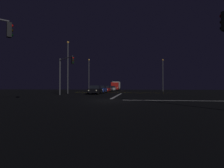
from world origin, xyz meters
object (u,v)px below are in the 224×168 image
Objects in this scene: traffic_signal_nw at (65,68)px; streetlamp_left_far at (89,73)px; sedan_silver at (113,88)px; sedan_blue at (101,89)px; streetlamp_left_near at (68,64)px; sedan_gray at (109,89)px; box_truck at (116,86)px; sedan_black at (95,90)px; streetlamp_right_far at (163,73)px; sedan_red at (106,89)px.

streetlamp_left_far reaches higher than traffic_signal_nw.
sedan_blue is at bearing -90.71° from sedan_silver.
sedan_gray is at bearing 66.78° from streetlamp_left_near.
box_truck is at bearing 76.48° from streetlamp_left_near.
sedan_black is 22.66m from sedan_silver.
sedan_black is 1.00× the size of sedan_silver.
sedan_silver is at bearing 81.07° from traffic_signal_nw.
sedan_silver is 0.48× the size of streetlamp_right_far.
sedan_gray is 0.46× the size of streetlamp_left_far.
sedan_red is 0.46× the size of streetlamp_left_far.
streetlamp_right_far reaches higher than box_truck.
sedan_red is at bearing 51.87° from streetlamp_left_near.
sedan_blue is 25.07m from box_truck.
streetlamp_left_near is at bearing -128.13° from sedan_red.
box_truck is (0.35, 19.67, 0.91)m from sedan_red.
sedan_red is 0.42× the size of streetlamp_left_near.
sedan_red is at bearing -51.56° from streetlamp_left_far.
box_truck is at bearing 88.98° from sedan_red.
streetlamp_left_near is at bearing -103.52° from box_truck.
streetlamp_left_near is at bearing -156.76° from sedan_blue.
sedan_silver is at bearing 32.60° from streetlamp_left_far.
sedan_silver is 27.37m from traffic_signal_nw.
streetlamp_left_near is (-20.85, -16.00, 0.74)m from streetlamp_right_far.
sedan_blue is 10.76m from traffic_signal_nw.
sedan_blue is 15.40m from streetlamp_left_far.
sedan_black is 1.00× the size of sedan_gray.
sedan_blue is 17.44m from sedan_silver.
sedan_gray is at bearing -92.40° from box_truck.
box_truck reaches higher than sedan_red.
sedan_blue and sedan_gray have the same top height.
streetlamp_left_near is at bearing -90.00° from streetlamp_left_far.
sedan_red is 6.18m from sedan_gray.
sedan_black and sedan_gray have the same top height.
sedan_blue is at bearing 89.10° from sedan_black.
sedan_red is 15.70m from traffic_signal_nw.
traffic_signal_nw is (-4.00, -9.38, 3.45)m from sedan_blue.
streetlamp_left_far is at bearing 90.00° from streetlamp_left_near.
box_truck reaches higher than sedan_gray.
streetlamp_right_far is (14.75, 1.78, 4.35)m from sedan_gray.
sedan_silver is at bearing 89.25° from sedan_black.
streetlamp_left_far reaches higher than streetlamp_right_far.
sedan_gray is 21.57m from traffic_signal_nw.
sedan_black is 0.42× the size of streetlamp_left_near.
sedan_gray is 0.52× the size of box_truck.
sedan_blue is 0.71× the size of traffic_signal_nw.
traffic_signal_nw is at bearing -97.37° from box_truck.
sedan_blue is at bearing -65.03° from streetlamp_left_far.
sedan_blue is 0.52× the size of box_truck.
streetlamp_right_far is at bearing 28.69° from sedan_red.
streetlamp_left_far is at bearing -119.63° from box_truck.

